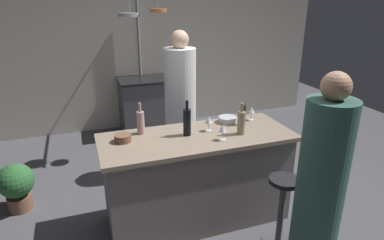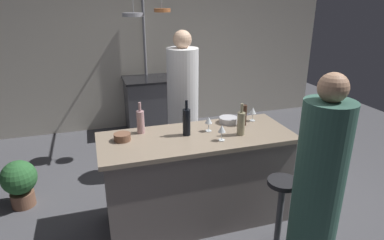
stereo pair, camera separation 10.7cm
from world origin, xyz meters
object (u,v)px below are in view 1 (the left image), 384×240
potted_plant (16,184)px  wine_glass_by_chef (209,121)px  stove_range (145,105)px  bar_stool_right (281,209)px  mixing_bowl_steel (228,120)px  wine_bottle_rose (141,122)px  wine_bottle_white (241,122)px  mixing_bowl_wooden (123,138)px  wine_glass_near_right_guest (223,129)px  pepper_mill (243,115)px  chef (180,110)px  wine_bottle_dark (187,122)px  guest_right (320,191)px  wine_glass_near_left_guest (252,110)px

potted_plant → wine_glass_by_chef: (1.84, -0.67, 0.71)m
stove_range → bar_stool_right: 3.12m
potted_plant → mixing_bowl_steel: size_ratio=2.79×
wine_bottle_rose → wine_bottle_white: (0.88, -0.32, 0.00)m
stove_range → wine_bottle_rose: 2.35m
mixing_bowl_wooden → wine_glass_near_right_guest: bearing=-17.2°
pepper_mill → mixing_bowl_wooden: (-1.20, -0.02, -0.07)m
stove_range → mixing_bowl_steel: mixing_bowl_steel is taller
chef → wine_bottle_dark: bearing=-103.9°
stove_range → wine_bottle_white: 2.64m
mixing_bowl_steel → stove_range: bearing=100.4°
chef → pepper_mill: bearing=-66.7°
wine_bottle_dark → pepper_mill: bearing=6.2°
wine_glass_by_chef → mixing_bowl_wooden: (-0.81, 0.02, -0.07)m
guest_right → pepper_mill: size_ratio=7.89×
bar_stool_right → wine_glass_near_right_guest: 0.86m
potted_plant → pepper_mill: (2.23, -0.63, 0.71)m
wine_bottle_white → wine_bottle_dark: bearing=163.6°
pepper_mill → wine_bottle_rose: (-1.01, 0.11, 0.01)m
wine_bottle_dark → wine_glass_by_chef: 0.23m
chef → wine_glass_near_left_guest: bearing=-56.7°
guest_right → mixing_bowl_wooden: bearing=139.8°
pepper_mill → wine_bottle_dark: 0.62m
wine_bottle_dark → wine_glass_near_right_guest: wine_bottle_dark is taller
potted_plant → wine_bottle_rose: bearing=-23.1°
chef → wine_bottle_rose: 1.01m
chef → mixing_bowl_wooden: 1.22m
wine_bottle_white → mixing_bowl_steel: size_ratio=1.62×
wine_bottle_dark → wine_bottle_white: wine_bottle_dark is taller
bar_stool_right → guest_right: 0.53m
stove_range → wine_glass_near_right_guest: 2.68m
bar_stool_right → wine_glass_near_left_guest: size_ratio=4.66×
wine_glass_by_chef → guest_right: bearing=-66.3°
wine_glass_by_chef → mixing_bowl_steel: (0.27, 0.15, -0.08)m
stove_range → wine_glass_near_left_guest: 2.41m
wine_bottle_white → wine_glass_near_left_guest: (0.27, 0.30, -0.01)m
potted_plant → chef: bearing=7.6°
guest_right → wine_glass_near_left_guest: (0.07, 1.18, 0.24)m
pepper_mill → wine_bottle_dark: wine_bottle_dark is taller
pepper_mill → mixing_bowl_steel: bearing=136.5°
potted_plant → wine_glass_near_left_guest: (2.37, -0.54, 0.71)m
pepper_mill → mixing_bowl_steel: 0.18m
stove_range → mixing_bowl_wooden: 2.50m
stove_range → wine_glass_near_left_guest: bearing=-73.5°
chef → mixing_bowl_wooden: (-0.82, -0.90, 0.12)m
guest_right → mixing_bowl_wooden: size_ratio=11.08×
potted_plant → wine_glass_near_left_guest: wine_glass_near_left_guest is taller
guest_right → wine_glass_by_chef: size_ratio=11.34×
potted_plant → mixing_bowl_wooden: size_ratio=3.48×
wine_bottle_dark → wine_glass_near_right_guest: 0.34m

